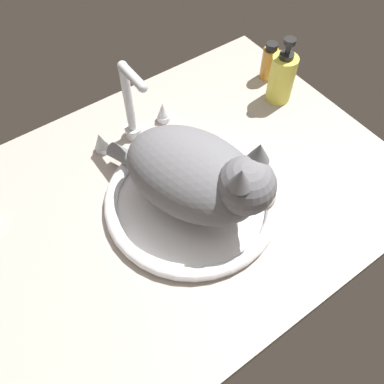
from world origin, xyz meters
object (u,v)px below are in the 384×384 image
at_px(amber_bottle, 269,62).
at_px(faucet, 132,112).
at_px(soap_pump_bottle, 282,77).
at_px(sink_basin, 192,200).
at_px(cat, 201,177).

bearing_deg(amber_bottle, faucet, 177.66).
height_order(faucet, amber_bottle, faucet).
bearing_deg(soap_pump_bottle, amber_bottle, 68.01).
xyz_separation_m(sink_basin, cat, (0.01, -0.02, 0.09)).
relative_size(sink_basin, soap_pump_bottle, 2.13).
xyz_separation_m(sink_basin, faucet, (-0.00, 0.23, 0.07)).
bearing_deg(faucet, soap_pump_bottle, -14.41).
distance_m(faucet, cat, 0.25).
xyz_separation_m(cat, soap_pump_bottle, (0.36, 0.16, -0.04)).
relative_size(sink_basin, amber_bottle, 3.57).
height_order(sink_basin, cat, cat).
bearing_deg(amber_bottle, cat, -149.03).
height_order(cat, amber_bottle, cat).
distance_m(sink_basin, faucet, 0.24).
height_order(sink_basin, soap_pump_bottle, soap_pump_bottle).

